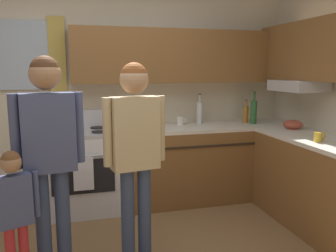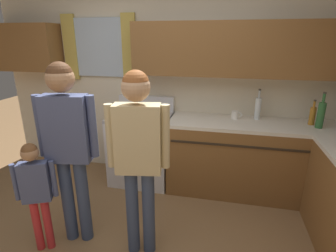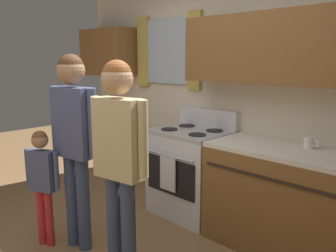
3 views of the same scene
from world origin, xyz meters
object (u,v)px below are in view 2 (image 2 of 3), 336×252
object	(u,v)px
bottle_wine_green	(321,114)
mug_ceramic_white	(235,115)
bottle_tall_clear	(258,108)
small_child	(36,186)
bottle_oil_amber	(312,115)
stove_oven	(142,147)
adult_in_plaid	(138,146)
adult_holding_child	(67,136)

from	to	relation	value
bottle_wine_green	mug_ceramic_white	bearing A→B (deg)	170.26
bottle_tall_clear	small_child	bearing A→B (deg)	-140.94
bottle_oil_amber	mug_ceramic_white	bearing A→B (deg)	176.82
mug_ceramic_white	bottle_wine_green	bearing A→B (deg)	-9.74
bottle_tall_clear	mug_ceramic_white	xyz separation A→B (m)	(-0.26, -0.04, -0.09)
stove_oven	adult_in_plaid	distance (m)	1.39
mug_ceramic_white	adult_holding_child	world-z (taller)	adult_holding_child
bottle_wine_green	adult_in_plaid	xyz separation A→B (m)	(-1.66, -1.18, -0.04)
stove_oven	bottle_tall_clear	bearing A→B (deg)	6.08
stove_oven	bottle_wine_green	world-z (taller)	bottle_wine_green
stove_oven	adult_holding_child	distance (m)	1.36
mug_ceramic_white	adult_holding_child	xyz separation A→B (m)	(-1.41, -1.31, 0.10)
bottle_wine_green	stove_oven	bearing A→B (deg)	178.87
bottle_wine_green	adult_in_plaid	size ratio (longest dim) A/B	0.24
adult_holding_child	bottle_wine_green	bearing A→B (deg)	26.82
adult_in_plaid	small_child	distance (m)	0.96
bottle_oil_amber	adult_in_plaid	size ratio (longest dim) A/B	0.18
adult_in_plaid	bottle_tall_clear	bearing A→B (deg)	52.98
bottle_wine_green	adult_holding_child	xyz separation A→B (m)	(-2.30, -1.16, -0.01)
bottle_oil_amber	mug_ceramic_white	size ratio (longest dim) A/B	2.28
adult_holding_child	small_child	world-z (taller)	adult_holding_child
adult_holding_child	small_child	bearing A→B (deg)	-140.68
small_child	bottle_oil_amber	bearing A→B (deg)	30.43
adult_in_plaid	bottle_wine_green	bearing A→B (deg)	35.40
adult_in_plaid	small_child	world-z (taller)	adult_in_plaid
stove_oven	adult_holding_child	bearing A→B (deg)	-101.77
small_child	adult_in_plaid	bearing A→B (deg)	11.06
stove_oven	adult_holding_child	world-z (taller)	adult_holding_child
stove_oven	adult_in_plaid	size ratio (longest dim) A/B	0.68
adult_holding_child	small_child	size ratio (longest dim) A/B	1.61
bottle_tall_clear	bottle_oil_amber	distance (m)	0.59
bottle_wine_green	bottle_tall_clear	bearing A→B (deg)	163.03
bottle_wine_green	bottle_oil_amber	distance (m)	0.12
adult_in_plaid	small_child	xyz separation A→B (m)	(-0.87, -0.17, -0.37)
bottle_wine_green	small_child	world-z (taller)	bottle_wine_green
stove_oven	bottle_wine_green	distance (m)	2.13
bottle_oil_amber	mug_ceramic_white	xyz separation A→B (m)	(-0.84, 0.05, -0.06)
stove_oven	bottle_tall_clear	world-z (taller)	bottle_tall_clear
bottle_tall_clear	bottle_oil_amber	size ratio (longest dim) A/B	1.28
adult_holding_child	mug_ceramic_white	bearing A→B (deg)	42.90
bottle_wine_green	bottle_oil_amber	bearing A→B (deg)	114.77
bottle_wine_green	mug_ceramic_white	world-z (taller)	bottle_wine_green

